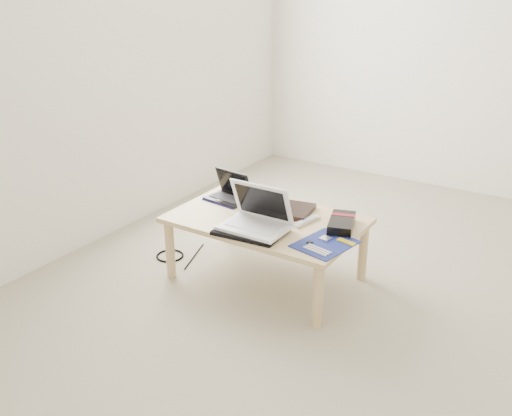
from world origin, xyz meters
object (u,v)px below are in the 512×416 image
Objects in this scene: gpu_box at (342,223)px; netbook at (229,194)px; coffee_table at (266,225)px; white_laptop at (257,218)px.

netbook is at bearing 178.69° from gpu_box.
coffee_table is at bearing -19.48° from netbook.
netbook reaches higher than gpu_box.
coffee_table is 0.38m from netbook.
gpu_box is (0.43, 0.11, 0.08)m from coffee_table.
gpu_box is (0.79, -0.02, -0.01)m from netbook.
coffee_table is 0.22m from white_laptop.
netbook is at bearing 142.73° from white_laptop.
gpu_box is (0.39, 0.28, -0.04)m from white_laptop.
gpu_box is at bearing -1.31° from netbook.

